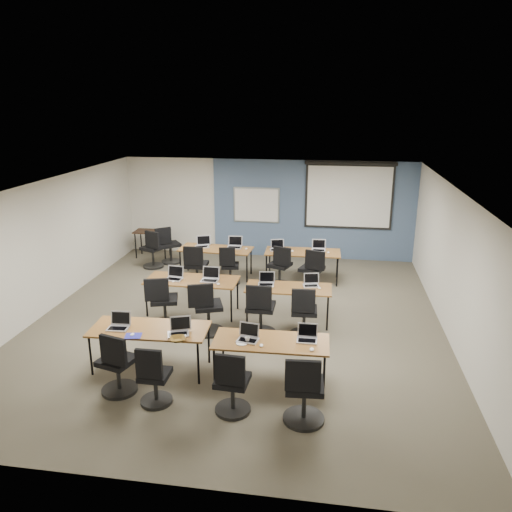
% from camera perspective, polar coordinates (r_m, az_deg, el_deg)
% --- Properties ---
extents(floor, '(8.00, 9.00, 0.02)m').
position_cam_1_polar(floor, '(10.08, -2.12, -7.42)').
color(floor, '#6B6354').
rests_on(floor, ground).
extents(ceiling, '(8.00, 9.00, 0.02)m').
position_cam_1_polar(ceiling, '(9.28, -2.31, 7.89)').
color(ceiling, white).
rests_on(ceiling, ground).
extents(wall_back, '(8.00, 0.04, 2.70)m').
position_cam_1_polar(wall_back, '(13.89, 1.32, 5.45)').
color(wall_back, beige).
rests_on(wall_back, ground).
extents(wall_front, '(8.00, 0.04, 2.70)m').
position_cam_1_polar(wall_front, '(5.61, -11.20, -13.91)').
color(wall_front, beige).
rests_on(wall_front, ground).
extents(wall_left, '(0.04, 9.00, 2.70)m').
position_cam_1_polar(wall_left, '(11.05, -23.03, 0.88)').
color(wall_left, beige).
rests_on(wall_left, ground).
extents(wall_right, '(0.04, 9.00, 2.70)m').
position_cam_1_polar(wall_right, '(9.69, 21.70, -1.17)').
color(wall_right, beige).
rests_on(wall_right, ground).
extents(blue_accent_panel, '(5.50, 0.04, 2.70)m').
position_cam_1_polar(blue_accent_panel, '(13.76, 6.49, 5.23)').
color(blue_accent_panel, '#3D5977').
rests_on(blue_accent_panel, wall_back).
extents(whiteboard, '(1.28, 0.03, 0.98)m').
position_cam_1_polar(whiteboard, '(13.84, 0.05, 5.84)').
color(whiteboard, '#A2B1B8').
rests_on(whiteboard, wall_back).
extents(projector_screen, '(2.40, 0.10, 1.82)m').
position_cam_1_polar(projector_screen, '(13.59, 10.59, 7.20)').
color(projector_screen, black).
rests_on(projector_screen, wall_back).
extents(training_table_front_left, '(1.89, 0.79, 0.73)m').
position_cam_1_polar(training_table_front_left, '(8.29, -12.05, -8.32)').
color(training_table_front_left, brown).
rests_on(training_table_front_left, floor).
extents(training_table_front_right, '(1.77, 0.74, 0.73)m').
position_cam_1_polar(training_table_front_right, '(7.73, 1.72, -9.96)').
color(training_table_front_right, '#A9662D').
rests_on(training_table_front_right, floor).
extents(training_table_mid_left, '(1.88, 0.78, 0.73)m').
position_cam_1_polar(training_table_mid_left, '(10.28, -7.31, -2.90)').
color(training_table_mid_left, '#A27234').
rests_on(training_table_mid_left, floor).
extents(training_table_mid_right, '(1.68, 0.70, 0.73)m').
position_cam_1_polar(training_table_mid_right, '(9.81, 3.73, -3.85)').
color(training_table_mid_right, '#A86640').
rests_on(training_table_mid_right, floor).
extents(training_table_back_left, '(1.78, 0.74, 0.73)m').
position_cam_1_polar(training_table_back_left, '(12.35, -4.61, 0.68)').
color(training_table_back_left, olive).
rests_on(training_table_back_left, floor).
extents(training_table_back_right, '(1.80, 0.75, 0.73)m').
position_cam_1_polar(training_table_back_right, '(12.11, 5.36, 0.31)').
color(training_table_back_right, brown).
rests_on(training_table_back_right, floor).
extents(laptop_0, '(0.33, 0.28, 0.25)m').
position_cam_1_polar(laptop_0, '(8.38, -15.39, -7.53)').
color(laptop_0, '#B9BAC2').
rests_on(laptop_0, training_table_front_left).
extents(mouse_0, '(0.07, 0.10, 0.04)m').
position_cam_1_polar(mouse_0, '(8.09, -13.96, -8.70)').
color(mouse_0, white).
rests_on(mouse_0, training_table_front_left).
extents(task_chair_0, '(0.55, 0.54, 1.02)m').
position_cam_1_polar(task_chair_0, '(7.88, -15.59, -12.24)').
color(task_chair_0, black).
rests_on(task_chair_0, floor).
extents(laptop_1, '(0.33, 0.28, 0.25)m').
position_cam_1_polar(laptop_1, '(7.99, -8.78, -8.33)').
color(laptop_1, '#B9B9BF').
rests_on(laptop_1, training_table_front_left).
extents(mouse_1, '(0.07, 0.10, 0.03)m').
position_cam_1_polar(mouse_1, '(7.89, -8.12, -9.05)').
color(mouse_1, white).
rests_on(mouse_1, training_table_front_left).
extents(task_chair_1, '(0.47, 0.47, 0.96)m').
position_cam_1_polar(task_chair_1, '(7.51, -11.60, -13.77)').
color(task_chair_1, black).
rests_on(task_chair_1, floor).
extents(laptop_2, '(0.31, 0.27, 0.24)m').
position_cam_1_polar(laptop_2, '(7.71, -0.89, -9.12)').
color(laptop_2, '#ACABBA').
rests_on(laptop_2, training_table_front_right).
extents(mouse_2, '(0.07, 0.10, 0.03)m').
position_cam_1_polar(mouse_2, '(7.54, 0.62, -10.18)').
color(mouse_2, white).
rests_on(mouse_2, training_table_front_right).
extents(task_chair_2, '(0.51, 0.51, 0.99)m').
position_cam_1_polar(task_chair_2, '(7.18, -2.76, -14.80)').
color(task_chair_2, black).
rests_on(task_chair_2, floor).
extents(laptop_3, '(0.31, 0.26, 0.24)m').
position_cam_1_polar(laptop_3, '(7.74, 5.87, -9.12)').
color(laptop_3, '#A7A7B3').
rests_on(laptop_3, training_table_front_right).
extents(mouse_3, '(0.07, 0.11, 0.04)m').
position_cam_1_polar(mouse_3, '(7.47, 6.40, -10.56)').
color(mouse_3, white).
rests_on(mouse_3, training_table_front_right).
extents(task_chair_3, '(0.58, 0.58, 1.05)m').
position_cam_1_polar(task_chair_3, '(7.01, 5.49, -15.50)').
color(task_chair_3, black).
rests_on(task_chair_3, floor).
extents(laptop_4, '(0.33, 0.28, 0.25)m').
position_cam_1_polar(laptop_4, '(10.33, -9.29, -2.27)').
color(laptop_4, silver).
rests_on(laptop_4, training_table_mid_left).
extents(mouse_4, '(0.07, 0.09, 0.03)m').
position_cam_1_polar(mouse_4, '(10.18, -9.45, -2.89)').
color(mouse_4, white).
rests_on(mouse_4, training_table_mid_left).
extents(task_chair_4, '(0.57, 0.57, 1.04)m').
position_cam_1_polar(task_chair_4, '(9.85, -10.58, -5.59)').
color(task_chair_4, black).
rests_on(task_chair_4, floor).
extents(laptop_5, '(0.35, 0.30, 0.26)m').
position_cam_1_polar(laptop_5, '(10.16, -5.27, -2.44)').
color(laptop_5, silver).
rests_on(laptop_5, training_table_mid_left).
extents(mouse_5, '(0.08, 0.11, 0.03)m').
position_cam_1_polar(mouse_5, '(9.93, -4.34, -3.21)').
color(mouse_5, white).
rests_on(mouse_5, training_table_mid_left).
extents(task_chair_5, '(0.60, 0.58, 1.05)m').
position_cam_1_polar(task_chair_5, '(9.44, -5.65, -6.40)').
color(task_chair_5, black).
rests_on(task_chair_5, floor).
extents(laptop_6, '(0.31, 0.27, 0.24)m').
position_cam_1_polar(laptop_6, '(9.90, 1.19, -2.93)').
color(laptop_6, '#AAAAAA').
rests_on(laptop_6, training_table_mid_right).
extents(mouse_6, '(0.07, 0.10, 0.03)m').
position_cam_1_polar(mouse_6, '(9.78, 1.90, -3.51)').
color(mouse_6, white).
rests_on(mouse_6, training_table_mid_right).
extents(task_chair_6, '(0.58, 0.58, 1.05)m').
position_cam_1_polar(task_chair_6, '(9.33, 0.49, -6.58)').
color(task_chair_6, black).
rests_on(task_chair_6, floor).
extents(laptop_7, '(0.30, 0.26, 0.23)m').
position_cam_1_polar(laptop_7, '(9.90, 6.32, -3.06)').
color(laptop_7, '#A9A9B1').
rests_on(laptop_7, training_table_mid_right).
extents(mouse_7, '(0.07, 0.10, 0.03)m').
position_cam_1_polar(mouse_7, '(9.77, 7.27, -3.66)').
color(mouse_7, white).
rests_on(mouse_7, training_table_mid_right).
extents(task_chair_7, '(0.53, 0.53, 1.01)m').
position_cam_1_polar(task_chair_7, '(9.31, 5.49, -6.86)').
color(task_chair_7, black).
rests_on(task_chair_7, floor).
extents(laptop_8, '(0.35, 0.29, 0.26)m').
position_cam_1_polar(laptop_8, '(12.51, -6.10, 1.37)').
color(laptop_8, '#BABAC4').
rests_on(laptop_8, training_table_back_left).
extents(mouse_8, '(0.08, 0.10, 0.03)m').
position_cam_1_polar(mouse_8, '(12.42, -5.56, 1.02)').
color(mouse_8, white).
rests_on(mouse_8, training_table_back_left).
extents(task_chair_8, '(0.56, 0.56, 1.04)m').
position_cam_1_polar(task_chair_8, '(11.77, -6.87, -1.54)').
color(task_chair_8, black).
rests_on(task_chair_8, floor).
extents(laptop_9, '(0.35, 0.30, 0.27)m').
position_cam_1_polar(laptop_9, '(12.38, -2.46, 1.30)').
color(laptop_9, silver).
rests_on(laptop_9, training_table_back_left).
extents(mouse_9, '(0.07, 0.11, 0.04)m').
position_cam_1_polar(mouse_9, '(12.24, -1.12, 0.85)').
color(mouse_9, white).
rests_on(mouse_9, training_table_back_left).
extents(task_chair_9, '(0.46, 0.46, 0.95)m').
position_cam_1_polar(task_chair_9, '(11.90, -3.05, -1.45)').
color(task_chair_9, black).
rests_on(task_chair_9, floor).
extents(laptop_10, '(0.32, 0.27, 0.25)m').
position_cam_1_polar(laptop_10, '(12.18, 2.40, 0.99)').
color(laptop_10, '#A9A9A9').
rests_on(laptop_10, training_table_back_right).
extents(mouse_10, '(0.08, 0.11, 0.04)m').
position_cam_1_polar(mouse_10, '(12.08, 4.17, 0.58)').
color(mouse_10, white).
rests_on(mouse_10, training_table_back_right).
extents(task_chair_10, '(0.55, 0.53, 1.01)m').
position_cam_1_polar(task_chair_10, '(11.75, 2.78, -1.53)').
color(task_chair_10, black).
rests_on(task_chair_10, floor).
extents(laptop_11, '(0.33, 0.28, 0.25)m').
position_cam_1_polar(laptop_11, '(12.23, 7.17, 0.95)').
color(laptop_11, '#B5B5BB').
rests_on(laptop_11, training_table_back_right).
extents(mouse_11, '(0.07, 0.10, 0.03)m').
position_cam_1_polar(mouse_11, '(12.05, 8.27, 0.40)').
color(mouse_11, white).
rests_on(mouse_11, training_table_back_right).
extents(task_chair_11, '(0.58, 0.56, 1.04)m').
position_cam_1_polar(task_chair_11, '(11.47, 6.44, -2.05)').
color(task_chair_11, black).
rests_on(task_chair_11, floor).
extents(blue_mousepad, '(0.29, 0.25, 0.01)m').
position_cam_1_polar(blue_mousepad, '(8.07, -13.86, -8.85)').
color(blue_mousepad, '#2728A5').
rests_on(blue_mousepad, training_table_front_left).
extents(snack_bowl, '(0.33, 0.33, 0.06)m').
position_cam_1_polar(snack_bowl, '(7.77, -8.95, -9.38)').
color(snack_bowl, brown).
rests_on(snack_bowl, training_table_front_left).
extents(snack_plate, '(0.20, 0.20, 0.01)m').
position_cam_1_polar(snack_plate, '(7.62, -1.65, -9.94)').
color(snack_plate, white).
rests_on(snack_plate, training_table_front_right).
extents(coffee_cup, '(0.06, 0.06, 0.06)m').
position_cam_1_polar(coffee_cup, '(7.64, -1.00, -9.56)').
color(coffee_cup, silver).
rests_on(coffee_cup, snack_plate).
extents(utility_table, '(0.96, 0.53, 0.75)m').
position_cam_1_polar(utility_table, '(14.19, -11.79, 2.48)').
color(utility_table, '#361D11').
rests_on(utility_table, floor).
extents(spare_chair_a, '(0.61, 0.53, 1.01)m').
position_cam_1_polar(spare_chair_a, '(13.62, -9.92, 0.89)').
color(spare_chair_a, black).
rests_on(spare_chair_a, floor).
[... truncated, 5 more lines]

